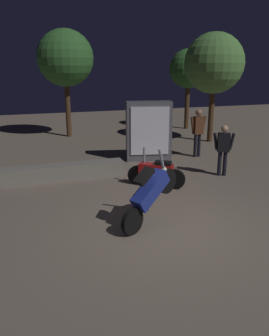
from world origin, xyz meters
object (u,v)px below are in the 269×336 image
at_px(kiosk_billboard, 149,131).
at_px(person_bystander_far, 223,146).
at_px(motorcycle_blue_foreground, 150,193).
at_px(person_rider_beside, 198,128).
at_px(motorcycle_red_parked_left, 156,172).

bearing_deg(kiosk_billboard, person_bystander_far, 132.49).
bearing_deg(motorcycle_blue_foreground, person_rider_beside, 23.73).
relative_size(person_bystander_far, kiosk_billboard, 0.75).
bearing_deg(motorcycle_blue_foreground, person_bystander_far, 8.78).
height_order(person_bystander_far, kiosk_billboard, kiosk_billboard).
height_order(motorcycle_blue_foreground, motorcycle_red_parked_left, motorcycle_blue_foreground).
distance_m(person_rider_beside, kiosk_billboard, 1.89).
bearing_deg(person_bystander_far, kiosk_billboard, 54.67).
height_order(motorcycle_red_parked_left, kiosk_billboard, kiosk_billboard).
height_order(person_rider_beside, kiosk_billboard, kiosk_billboard).
bearing_deg(person_bystander_far, motorcycle_blue_foreground, 151.75).
distance_m(motorcycle_red_parked_left, person_rider_beside, 3.90).
distance_m(person_bystander_far, kiosk_billboard, 2.91).
xyz_separation_m(person_rider_beside, person_bystander_far, (-0.43, -2.35, -0.14)).
xyz_separation_m(person_bystander_far, kiosk_billboard, (-1.46, 2.52, 0.12)).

